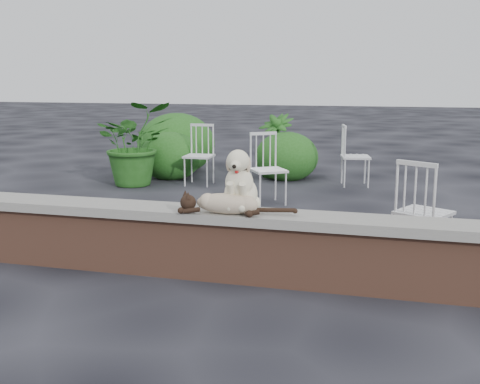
% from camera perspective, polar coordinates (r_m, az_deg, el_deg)
% --- Properties ---
extents(ground, '(60.00, 60.00, 0.00)m').
position_cam_1_polar(ground, '(4.81, 1.65, -8.77)').
color(ground, black).
rests_on(ground, ground).
extents(brick_wall, '(6.00, 0.30, 0.50)m').
position_cam_1_polar(brick_wall, '(4.73, 1.67, -5.93)').
color(brick_wall, brown).
rests_on(brick_wall, ground).
extents(capstone, '(6.20, 0.40, 0.08)m').
position_cam_1_polar(capstone, '(4.66, 1.69, -2.52)').
color(capstone, slate).
rests_on(capstone, brick_wall).
extents(dog, '(0.37, 0.47, 0.53)m').
position_cam_1_polar(dog, '(4.66, 0.09, 1.31)').
color(dog, beige).
rests_on(dog, capstone).
extents(cat, '(1.13, 0.32, 0.19)m').
position_cam_1_polar(cat, '(4.57, -1.36, -1.03)').
color(cat, tan).
rests_on(cat, capstone).
extents(chair_e, '(0.66, 0.66, 0.94)m').
position_cam_1_polar(chair_e, '(9.01, 11.45, 3.57)').
color(chair_e, white).
rests_on(chair_e, ground).
extents(chair_a, '(0.77, 0.77, 0.94)m').
position_cam_1_polar(chair_a, '(7.56, 2.83, 2.32)').
color(chair_a, white).
rests_on(chair_a, ground).
extents(chair_c, '(0.76, 0.76, 0.94)m').
position_cam_1_polar(chair_c, '(5.44, 17.86, -1.78)').
color(chair_c, white).
rests_on(chair_c, ground).
extents(chair_b, '(0.58, 0.58, 0.94)m').
position_cam_1_polar(chair_b, '(8.93, -4.11, 3.70)').
color(chair_b, white).
rests_on(chair_b, ground).
extents(potted_plant_a, '(1.54, 1.50, 1.30)m').
position_cam_1_polar(potted_plant_a, '(9.03, -10.44, 4.78)').
color(potted_plant_a, '#1E5017').
rests_on(potted_plant_a, ground).
extents(potted_plant_b, '(0.75, 0.75, 1.06)m').
position_cam_1_polar(potted_plant_b, '(9.63, 3.56, 4.63)').
color(potted_plant_b, '#1E5017').
rests_on(potted_plant_b, ground).
extents(shrubbery, '(3.28, 1.90, 1.09)m').
position_cam_1_polar(shrubbery, '(9.95, -4.02, 4.27)').
color(shrubbery, '#1E5017').
rests_on(shrubbery, ground).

